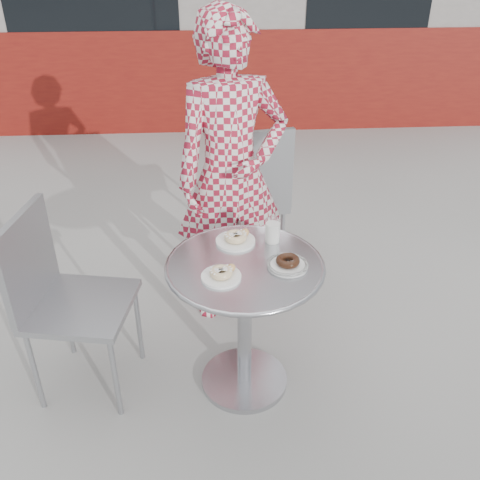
{
  "coord_description": "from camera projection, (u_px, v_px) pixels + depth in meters",
  "views": [
    {
      "loc": [
        -0.17,
        -1.79,
        1.9
      ],
      "look_at": [
        -0.05,
        0.13,
        0.75
      ],
      "focal_mm": 40.0,
      "sensor_mm": 36.0,
      "label": 1
    }
  ],
  "objects": [
    {
      "name": "ground",
      "position": [
        252.0,
        389.0,
        2.52
      ],
      "size": [
        60.0,
        60.0,
        0.0
      ],
      "primitive_type": "plane",
      "color": "#A9A6A1",
      "rests_on": "ground"
    },
    {
      "name": "bistro_table",
      "position": [
        245.0,
        296.0,
        2.3
      ],
      "size": [
        0.67,
        0.67,
        0.68
      ],
      "rotation": [
        0.0,
        0.0,
        0.05
      ],
      "color": "silver",
      "rests_on": "ground"
    },
    {
      "name": "chair_far",
      "position": [
        241.0,
        228.0,
        3.24
      ],
      "size": [
        0.54,
        0.55,
        0.98
      ],
      "rotation": [
        0.0,
        0.0,
        3.33
      ],
      "color": "#9C9EA3",
      "rests_on": "ground"
    },
    {
      "name": "chair_left",
      "position": [
        85.0,
        337.0,
        2.43
      ],
      "size": [
        0.49,
        0.49,
        0.89
      ],
      "rotation": [
        0.0,
        0.0,
        1.4
      ],
      "color": "#9C9EA3",
      "rests_on": "ground"
    },
    {
      "name": "seated_person",
      "position": [
        231.0,
        176.0,
        2.68
      ],
      "size": [
        0.67,
        0.53,
        1.6
      ],
      "primitive_type": "imported",
      "rotation": [
        0.0,
        0.0,
        0.27
      ],
      "color": "maroon",
      "rests_on": "ground"
    },
    {
      "name": "plate_far",
      "position": [
        236.0,
        238.0,
        2.36
      ],
      "size": [
        0.18,
        0.18,
        0.05
      ],
      "rotation": [
        0.0,
        0.0,
        0.31
      ],
      "color": "white",
      "rests_on": "bistro_table"
    },
    {
      "name": "plate_near",
      "position": [
        222.0,
        274.0,
        2.12
      ],
      "size": [
        0.16,
        0.16,
        0.04
      ],
      "rotation": [
        0.0,
        0.0,
        0.27
      ],
      "color": "white",
      "rests_on": "bistro_table"
    },
    {
      "name": "plate_checker",
      "position": [
        288.0,
        263.0,
        2.19
      ],
      "size": [
        0.17,
        0.17,
        0.04
      ],
      "rotation": [
        0.0,
        0.0,
        0.03
      ],
      "color": "white",
      "rests_on": "bistro_table"
    },
    {
      "name": "milk_cup",
      "position": [
        273.0,
        231.0,
        2.34
      ],
      "size": [
        0.07,
        0.07,
        0.11
      ],
      "rotation": [
        0.0,
        0.0,
        0.23
      ],
      "color": "white",
      "rests_on": "bistro_table"
    }
  ]
}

